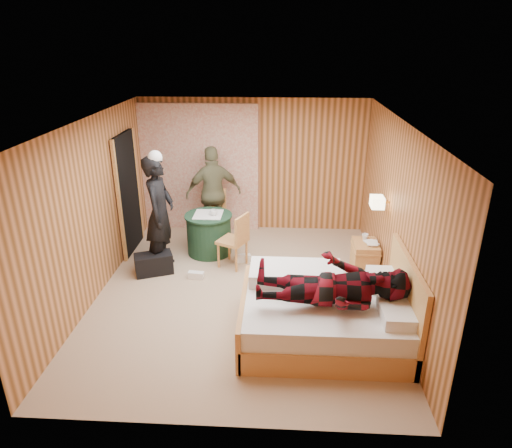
# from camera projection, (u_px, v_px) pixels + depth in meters

# --- Properties ---
(floor) EXTENTS (4.20, 5.00, 0.01)m
(floor) POSITION_uv_depth(u_px,v_px,m) (243.00, 293.00, 6.73)
(floor) COLOR tan
(floor) RESTS_ON ground
(ceiling) EXTENTS (4.20, 5.00, 0.01)m
(ceiling) POSITION_uv_depth(u_px,v_px,m) (240.00, 122.00, 5.78)
(ceiling) COLOR white
(ceiling) RESTS_ON wall_back
(wall_back) EXTENTS (4.20, 0.02, 2.50)m
(wall_back) POSITION_uv_depth(u_px,v_px,m) (253.00, 166.00, 8.56)
(wall_back) COLOR #C67D4C
(wall_back) RESTS_ON floor
(wall_left) EXTENTS (0.02, 5.00, 2.50)m
(wall_left) POSITION_uv_depth(u_px,v_px,m) (92.00, 211.00, 6.37)
(wall_left) COLOR #C67D4C
(wall_left) RESTS_ON floor
(wall_right) EXTENTS (0.02, 5.00, 2.50)m
(wall_right) POSITION_uv_depth(u_px,v_px,m) (397.00, 217.00, 6.14)
(wall_right) COLOR #C67D4C
(wall_right) RESTS_ON floor
(curtain) EXTENTS (2.20, 0.08, 2.40)m
(curtain) POSITION_uv_depth(u_px,v_px,m) (200.00, 169.00, 8.57)
(curtain) COLOR beige
(curtain) RESTS_ON floor
(doorway) EXTENTS (0.06, 0.90, 2.05)m
(doorway) POSITION_uv_depth(u_px,v_px,m) (128.00, 194.00, 7.74)
(doorway) COLOR black
(doorway) RESTS_ON floor
(wall_lamp) EXTENTS (0.26, 0.24, 0.16)m
(wall_lamp) POSITION_uv_depth(u_px,v_px,m) (377.00, 202.00, 6.55)
(wall_lamp) COLOR gold
(wall_lamp) RESTS_ON wall_right
(bed) EXTENTS (2.02, 1.59, 1.10)m
(bed) POSITION_uv_depth(u_px,v_px,m) (326.00, 313.00, 5.67)
(bed) COLOR #DEB15B
(bed) RESTS_ON floor
(nightstand) EXTENTS (0.40, 0.54, 0.52)m
(nightstand) POSITION_uv_depth(u_px,v_px,m) (365.00, 257.00, 7.21)
(nightstand) COLOR #DEB15B
(nightstand) RESTS_ON floor
(round_table) EXTENTS (0.81, 0.81, 0.72)m
(round_table) POSITION_uv_depth(u_px,v_px,m) (209.00, 233.00, 7.84)
(round_table) COLOR #1D402D
(round_table) RESTS_ON floor
(chair_far) EXTENTS (0.43, 0.43, 0.93)m
(chair_far) POSITION_uv_depth(u_px,v_px,m) (214.00, 210.00, 8.37)
(chair_far) COLOR #DEB15B
(chair_far) RESTS_ON floor
(chair_near) EXTENTS (0.55, 0.55, 0.91)m
(chair_near) POSITION_uv_depth(u_px,v_px,m) (237.00, 237.00, 7.29)
(chair_near) COLOR #DEB15B
(chair_near) RESTS_ON floor
(duffel_bag) EXTENTS (0.65, 0.50, 0.33)m
(duffel_bag) POSITION_uv_depth(u_px,v_px,m) (154.00, 264.00, 7.23)
(duffel_bag) COLOR black
(duffel_bag) RESTS_ON floor
(sneaker_left) EXTENTS (0.25, 0.13, 0.11)m
(sneaker_left) POSITION_uv_depth(u_px,v_px,m) (196.00, 275.00, 7.11)
(sneaker_left) COLOR white
(sneaker_left) RESTS_ON floor
(sneaker_right) EXTENTS (0.29, 0.17, 0.12)m
(sneaker_right) POSITION_uv_depth(u_px,v_px,m) (242.00, 258.00, 7.64)
(sneaker_right) COLOR white
(sneaker_right) RESTS_ON floor
(woman_standing) EXTENTS (0.48, 0.70, 1.85)m
(woman_standing) POSITION_uv_depth(u_px,v_px,m) (160.00, 213.00, 7.17)
(woman_standing) COLOR black
(woman_standing) RESTS_ON floor
(man_at_table) EXTENTS (1.09, 0.72, 1.72)m
(man_at_table) POSITION_uv_depth(u_px,v_px,m) (214.00, 193.00, 8.28)
(man_at_table) COLOR #696746
(man_at_table) RESTS_ON floor
(man_on_bed) EXTENTS (0.86, 0.67, 1.77)m
(man_on_bed) POSITION_uv_depth(u_px,v_px,m) (333.00, 276.00, 5.20)
(man_on_bed) COLOR #600913
(man_on_bed) RESTS_ON bed
(book_lower) EXTENTS (0.24, 0.27, 0.02)m
(book_lower) POSITION_uv_depth(u_px,v_px,m) (367.00, 244.00, 7.06)
(book_lower) COLOR white
(book_lower) RESTS_ON nightstand
(book_upper) EXTENTS (0.19, 0.24, 0.02)m
(book_upper) POSITION_uv_depth(u_px,v_px,m) (367.00, 242.00, 7.05)
(book_upper) COLOR white
(book_upper) RESTS_ON nightstand
(cup_nightstand) EXTENTS (0.11, 0.11, 0.09)m
(cup_nightstand) POSITION_uv_depth(u_px,v_px,m) (365.00, 237.00, 7.21)
(cup_nightstand) COLOR white
(cup_nightstand) RESTS_ON nightstand
(cup_table) EXTENTS (0.15, 0.15, 0.10)m
(cup_table) POSITION_uv_depth(u_px,v_px,m) (214.00, 213.00, 7.64)
(cup_table) COLOR white
(cup_table) RESTS_ON round_table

